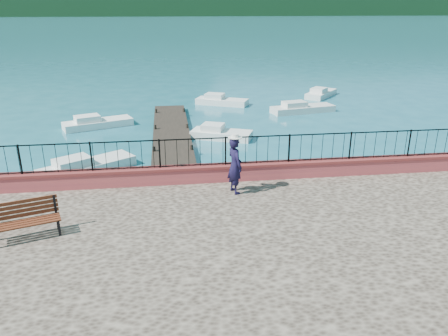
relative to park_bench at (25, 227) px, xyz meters
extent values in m
plane|color=#19596B|center=(5.97, -0.48, -1.49)|extent=(2000.00, 2000.00, 0.00)
cube|color=#B54341|center=(5.97, 3.22, 0.00)|extent=(28.00, 0.46, 0.58)
cube|color=black|center=(5.97, 3.22, 0.76)|extent=(27.00, 0.05, 0.95)
cube|color=#2D231C|center=(3.97, 11.52, -1.34)|extent=(2.00, 16.00, 0.30)
cube|color=black|center=(5.97, 299.52, 7.51)|extent=(900.00, 60.00, 18.00)
ellipsoid|color=#142D23|center=(225.97, 559.52, -1.49)|extent=(448.00, 384.00, 180.00)
cube|color=black|center=(0.01, -0.04, -0.08)|extent=(1.84, 1.05, 0.44)
cube|color=brown|center=(-0.07, 0.22, 0.41)|extent=(1.70, 0.61, 0.54)
imported|color=black|center=(5.83, 2.18, 0.62)|extent=(0.63, 0.77, 1.84)
cylinder|color=white|center=(5.83, 2.18, 1.60)|extent=(0.44, 0.44, 0.12)
cube|color=silver|center=(0.20, 7.92, -1.09)|extent=(4.16, 3.42, 0.80)
cube|color=silver|center=(6.68, 12.20, -1.09)|extent=(3.51, 2.46, 0.80)
cube|color=silver|center=(12.95, 17.62, -1.09)|extent=(4.53, 2.11, 0.80)
cube|color=white|center=(-0.33, 15.49, -1.09)|extent=(4.18, 2.67, 0.80)
cube|color=silver|center=(7.81, 20.75, -1.09)|extent=(3.93, 2.76, 0.80)
cube|color=silver|center=(16.01, 22.62, -1.09)|extent=(3.36, 3.61, 0.80)
camera|label=1|loc=(3.77, -10.59, 5.40)|focal=35.00mm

